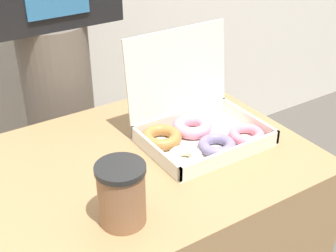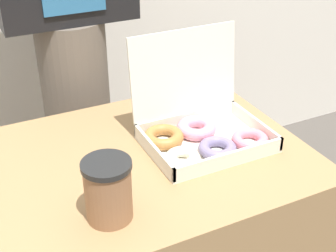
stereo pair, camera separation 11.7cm
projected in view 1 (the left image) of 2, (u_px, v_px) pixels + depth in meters
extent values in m
cube|color=silver|center=(204.00, 142.00, 1.26)|extent=(0.32, 0.24, 0.01)
cube|color=silver|center=(155.00, 152.00, 1.17)|extent=(0.01, 0.24, 0.04)
cube|color=silver|center=(248.00, 119.00, 1.32)|extent=(0.01, 0.24, 0.04)
cube|color=silver|center=(232.00, 155.00, 1.16)|extent=(0.32, 0.01, 0.04)
cube|color=silver|center=(180.00, 117.00, 1.33)|extent=(0.32, 0.01, 0.04)
cube|color=silver|center=(178.00, 71.00, 1.27)|extent=(0.32, 0.03, 0.23)
torus|color=silver|center=(185.00, 157.00, 1.16)|extent=(0.12, 0.12, 0.03)
torus|color=#A87038|center=(162.00, 137.00, 1.24)|extent=(0.15, 0.15, 0.03)
torus|color=slate|center=(217.00, 145.00, 1.21)|extent=(0.13, 0.13, 0.03)
torus|color=pink|center=(192.00, 126.00, 1.29)|extent=(0.15, 0.15, 0.03)
torus|color=pink|center=(247.00, 135.00, 1.25)|extent=(0.14, 0.14, 0.03)
cylinder|color=#8C6042|center=(122.00, 196.00, 0.96)|extent=(0.10, 0.10, 0.13)
cylinder|color=black|center=(120.00, 169.00, 0.92)|extent=(0.10, 0.10, 0.01)
cylinder|color=#665B51|center=(66.00, 147.00, 1.71)|extent=(0.23, 0.23, 0.93)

